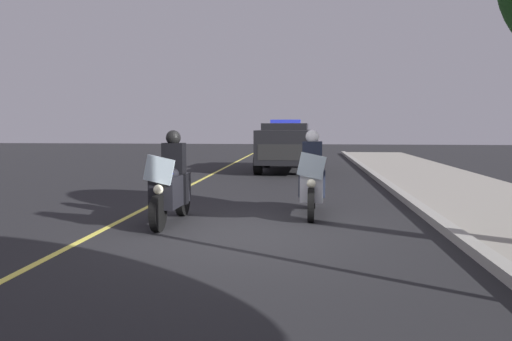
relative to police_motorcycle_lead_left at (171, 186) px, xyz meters
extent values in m
plane|color=black|center=(0.68, 1.47, -0.70)|extent=(80.00, 80.00, 0.00)
cube|color=#9E9B93|center=(0.68, 4.86, -0.62)|extent=(48.00, 0.24, 0.15)
cube|color=#E0D14C|center=(0.68, -1.02, -0.70)|extent=(48.00, 0.12, 0.01)
cylinder|color=black|center=(0.76, -0.02, -0.38)|extent=(0.64, 0.14, 0.64)
cylinder|color=black|center=(-0.74, 0.02, -0.38)|extent=(0.64, 0.16, 0.64)
cube|color=black|center=(0.03, 0.00, -0.08)|extent=(1.21, 0.47, 0.56)
ellipsoid|color=black|center=(0.08, 0.00, 0.22)|extent=(0.57, 0.33, 0.24)
cube|color=silver|center=(0.66, -0.02, 0.35)|extent=(0.07, 0.56, 0.53)
sphere|color=#F9F4CC|center=(0.72, -0.02, 0.02)|extent=(0.17, 0.17, 0.17)
sphere|color=red|center=(0.53, -0.17, 0.28)|extent=(0.09, 0.09, 0.09)
sphere|color=#1933F2|center=(0.54, 0.15, 0.28)|extent=(0.09, 0.09, 0.09)
cube|color=black|center=(-0.20, 0.00, 0.48)|extent=(0.29, 0.41, 0.60)
cube|color=black|center=(-0.13, 0.20, -0.08)|extent=(0.18, 0.14, 0.56)
cube|color=black|center=(-0.14, -0.20, -0.08)|extent=(0.18, 0.14, 0.56)
sphere|color=black|center=(-0.18, 0.00, 0.88)|extent=(0.28, 0.28, 0.28)
cylinder|color=black|center=(-0.36, 2.58, -0.38)|extent=(0.64, 0.14, 0.64)
cylinder|color=black|center=(-1.86, 2.62, -0.38)|extent=(0.64, 0.16, 0.64)
cube|color=silver|center=(-1.09, 2.60, -0.08)|extent=(1.21, 0.47, 0.56)
ellipsoid|color=silver|center=(-1.04, 2.59, 0.22)|extent=(0.57, 0.33, 0.24)
cube|color=silver|center=(-0.46, 2.58, 0.35)|extent=(0.07, 0.56, 0.53)
sphere|color=#F9F4CC|center=(-0.40, 2.58, 0.02)|extent=(0.17, 0.17, 0.17)
sphere|color=red|center=(-0.60, 2.42, 0.28)|extent=(0.09, 0.09, 0.09)
sphere|color=#1933F2|center=(-0.59, 2.74, 0.28)|extent=(0.09, 0.09, 0.09)
cube|color=black|center=(-1.32, 2.60, 0.48)|extent=(0.29, 0.41, 0.60)
cube|color=black|center=(-1.26, 2.80, -0.08)|extent=(0.18, 0.14, 0.56)
cube|color=black|center=(-1.27, 2.40, -0.08)|extent=(0.18, 0.14, 0.56)
sphere|color=white|center=(-1.30, 2.60, 0.88)|extent=(0.28, 0.28, 0.28)
cube|color=black|center=(-10.67, 1.63, 0.32)|extent=(4.95, 2.02, 1.24)
cube|color=black|center=(-10.97, 1.64, 1.02)|extent=(2.44, 1.81, 0.36)
cube|color=#2633D8|center=(-10.77, 1.64, 1.28)|extent=(0.31, 1.21, 0.14)
cube|color=black|center=(-8.27, 1.57, 0.18)|extent=(0.16, 1.62, 0.56)
cylinder|color=black|center=(-9.09, 2.50, -0.30)|extent=(0.81, 0.30, 0.80)
cylinder|color=black|center=(-9.14, 0.70, -0.30)|extent=(0.81, 0.30, 0.80)
cylinder|color=black|center=(-12.19, 2.57, -0.30)|extent=(0.81, 0.30, 0.80)
cylinder|color=black|center=(-12.24, 0.77, -0.30)|extent=(0.81, 0.30, 0.80)
camera|label=1|loc=(8.65, 2.48, 1.10)|focal=33.91mm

